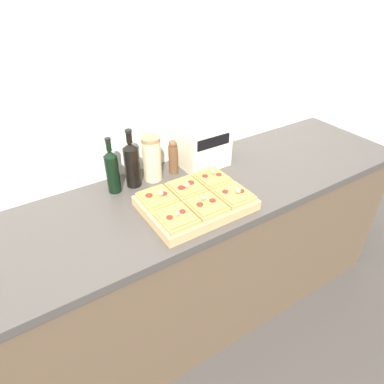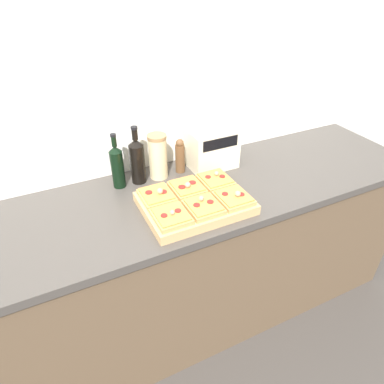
# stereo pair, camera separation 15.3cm
# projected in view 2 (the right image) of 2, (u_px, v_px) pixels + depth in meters

# --- Properties ---
(ground_plane) EXTENTS (12.00, 12.00, 0.00)m
(ground_plane) POSITION_uv_depth(u_px,v_px,m) (207.00, 358.00, 1.90)
(ground_plane) COLOR #3D3833
(wall_back) EXTENTS (6.00, 0.06, 2.50)m
(wall_back) POSITION_uv_depth(u_px,v_px,m) (150.00, 102.00, 1.71)
(wall_back) COLOR silver
(wall_back) RESTS_ON ground_plane
(kitchen_counter) EXTENTS (2.63, 0.67, 0.91)m
(kitchen_counter) POSITION_uv_depth(u_px,v_px,m) (182.00, 262.00, 1.89)
(kitchen_counter) COLOR brown
(kitchen_counter) RESTS_ON ground_plane
(cutting_board) EXTENTS (0.47, 0.35, 0.04)m
(cutting_board) POSITION_uv_depth(u_px,v_px,m) (195.00, 203.00, 1.54)
(cutting_board) COLOR tan
(cutting_board) RESTS_ON kitchen_counter
(pizza_slice_back_left) EXTENTS (0.14, 0.16, 0.05)m
(pizza_slice_back_left) POSITION_uv_depth(u_px,v_px,m) (157.00, 195.00, 1.52)
(pizza_slice_back_left) COLOR tan
(pizza_slice_back_left) RESTS_ON cutting_board
(pizza_slice_back_center) EXTENTS (0.14, 0.16, 0.05)m
(pizza_slice_back_center) POSITION_uv_depth(u_px,v_px,m) (187.00, 187.00, 1.58)
(pizza_slice_back_center) COLOR tan
(pizza_slice_back_center) RESTS_ON cutting_board
(pizza_slice_back_right) EXTENTS (0.14, 0.16, 0.05)m
(pizza_slice_back_right) POSITION_uv_depth(u_px,v_px,m) (215.00, 180.00, 1.63)
(pizza_slice_back_right) COLOR tan
(pizza_slice_back_right) RESTS_ON cutting_board
(pizza_slice_front_left) EXTENTS (0.14, 0.16, 0.05)m
(pizza_slice_front_left) POSITION_uv_depth(u_px,v_px,m) (171.00, 216.00, 1.40)
(pizza_slice_front_left) COLOR tan
(pizza_slice_front_left) RESTS_ON cutting_board
(pizza_slice_front_center) EXTENTS (0.14, 0.16, 0.05)m
(pizza_slice_front_center) POSITION_uv_depth(u_px,v_px,m) (203.00, 206.00, 1.46)
(pizza_slice_front_center) COLOR tan
(pizza_slice_front_center) RESTS_ON cutting_board
(pizza_slice_front_right) EXTENTS (0.14, 0.16, 0.05)m
(pizza_slice_front_right) POSITION_uv_depth(u_px,v_px,m) (234.00, 198.00, 1.51)
(pizza_slice_front_right) COLOR tan
(pizza_slice_front_right) RESTS_ON cutting_board
(olive_oil_bottle) EXTENTS (0.06, 0.06, 0.28)m
(olive_oil_bottle) POSITION_uv_depth(u_px,v_px,m) (117.00, 166.00, 1.63)
(olive_oil_bottle) COLOR black
(olive_oil_bottle) RESTS_ON kitchen_counter
(wine_bottle) EXTENTS (0.07, 0.07, 0.30)m
(wine_bottle) POSITION_uv_depth(u_px,v_px,m) (137.00, 160.00, 1.66)
(wine_bottle) COLOR black
(wine_bottle) RESTS_ON kitchen_counter
(grain_jar_tall) EXTENTS (0.10, 0.10, 0.23)m
(grain_jar_tall) POSITION_uv_depth(u_px,v_px,m) (158.00, 156.00, 1.71)
(grain_jar_tall) COLOR beige
(grain_jar_tall) RESTS_ON kitchen_counter
(pepper_mill) EXTENTS (0.05, 0.05, 0.19)m
(pepper_mill) POSITION_uv_depth(u_px,v_px,m) (180.00, 156.00, 1.76)
(pepper_mill) COLOR brown
(pepper_mill) RESTS_ON kitchen_counter
(toaster_oven) EXTENTS (0.27, 0.20, 0.21)m
(toaster_oven) POSITION_uv_depth(u_px,v_px,m) (211.00, 147.00, 1.82)
(toaster_oven) COLOR beige
(toaster_oven) RESTS_ON kitchen_counter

